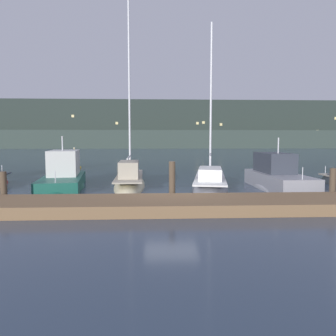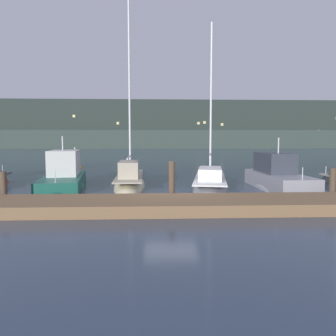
{
  "view_description": "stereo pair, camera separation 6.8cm",
  "coord_description": "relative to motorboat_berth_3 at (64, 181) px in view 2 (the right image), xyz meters",
  "views": [
    {
      "loc": [
        -0.88,
        -15.06,
        2.81
      ],
      "look_at": [
        0.0,
        3.07,
        1.2
      ],
      "focal_mm": 35.0,
      "sensor_mm": 36.0,
      "label": 1
    },
    {
      "loc": [
        -0.81,
        -15.07,
        2.81
      ],
      "look_at": [
        0.0,
        3.07,
        1.2
      ],
      "focal_mm": 35.0,
      "sensor_mm": 36.0,
      "label": 2
    }
  ],
  "objects": [
    {
      "name": "ground_plane",
      "position": [
        6.05,
        -4.1,
        -0.37
      ],
      "size": [
        400.0,
        400.0,
        0.0
      ],
      "primitive_type": "plane",
      "color": "#2D3D51"
    },
    {
      "name": "dock",
      "position": [
        6.05,
        -6.44,
        -0.14
      ],
      "size": [
        36.67,
        2.8,
        0.45
      ],
      "primitive_type": "cube",
      "color": "brown",
      "rests_on": "ground"
    },
    {
      "name": "mooring_pile_1",
      "position": [
        -1.28,
        -4.79,
        0.33
      ],
      "size": [
        0.28,
        0.28,
        1.41
      ],
      "primitive_type": "cylinder",
      "color": "#4C3D2D",
      "rests_on": "ground"
    },
    {
      "name": "mooring_pile_2",
      "position": [
        6.05,
        -4.79,
        0.54
      ],
      "size": [
        0.28,
        0.28,
        1.82
      ],
      "primitive_type": "cylinder",
      "color": "#4C3D2D",
      "rests_on": "ground"
    },
    {
      "name": "mooring_pile_3",
      "position": [
        13.38,
        -4.79,
        0.38
      ],
      "size": [
        0.28,
        0.28,
        1.49
      ],
      "primitive_type": "cylinder",
      "color": "#4C3D2D",
      "rests_on": "ground"
    },
    {
      "name": "motorboat_berth_3",
      "position": [
        0.0,
        0.0,
        0.0
      ],
      "size": [
        3.32,
        7.34,
        3.58
      ],
      "color": "#195647",
      "rests_on": "ground"
    },
    {
      "name": "sailboat_berth_4",
      "position": [
        3.82,
        0.33,
        -0.16
      ],
      "size": [
        2.01,
        8.13,
        12.92
      ],
      "color": "beige",
      "rests_on": "ground"
    },
    {
      "name": "sailboat_berth_5",
      "position": [
        8.41,
        -1.06,
        -0.24
      ],
      "size": [
        3.34,
        8.26,
        10.0
      ],
      "color": "gray",
      "rests_on": "ground"
    },
    {
      "name": "motorboat_berth_6",
      "position": [
        12.26,
        -1.11,
        -0.01
      ],
      "size": [
        2.34,
        6.74,
        3.5
      ],
      "color": "gray",
      "rests_on": "ground"
    },
    {
      "name": "channel_buoy",
      "position": [
        -2.31,
        12.63,
        0.39
      ],
      "size": [
        1.23,
        1.23,
        2.02
      ],
      "color": "gold",
      "rests_on": "ground"
    },
    {
      "name": "hillside_backdrop",
      "position": [
        5.95,
        90.89,
        6.63
      ],
      "size": [
        240.0,
        23.0,
        15.15
      ],
      "color": "#28332D",
      "rests_on": "ground"
    }
  ]
}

